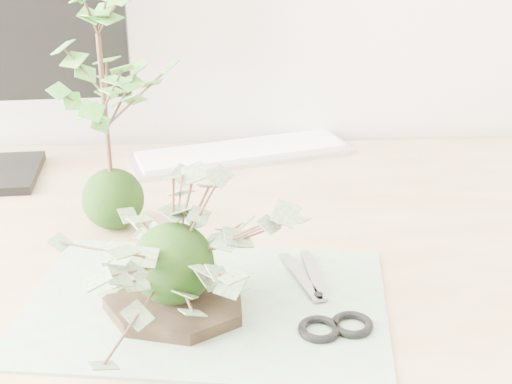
% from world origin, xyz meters
% --- Properties ---
extents(desk, '(1.60, 0.70, 0.74)m').
position_xyz_m(desk, '(-0.03, 1.23, 0.65)').
color(desk, tan).
rests_on(desk, ground_plane).
extents(cutting_mat, '(0.44, 0.33, 0.00)m').
position_xyz_m(cutting_mat, '(-0.06, 1.05, 0.74)').
color(cutting_mat, gray).
rests_on(cutting_mat, desk).
extents(stone_dish, '(0.20, 0.20, 0.01)m').
position_xyz_m(stone_dish, '(-0.10, 1.03, 0.75)').
color(stone_dish, black).
rests_on(stone_dish, cutting_mat).
extents(ivy_kokedama, '(0.30, 0.30, 0.18)m').
position_xyz_m(ivy_kokedama, '(-0.10, 1.03, 0.85)').
color(ivy_kokedama, black).
rests_on(ivy_kokedama, stone_dish).
extents(maple_kokedama, '(0.24, 0.24, 0.36)m').
position_xyz_m(maple_kokedama, '(-0.19, 1.25, 0.99)').
color(maple_kokedama, black).
rests_on(maple_kokedama, desk).
extents(keyboard, '(0.40, 0.22, 0.01)m').
position_xyz_m(keyboard, '(-0.01, 1.51, 0.75)').
color(keyboard, silver).
rests_on(keyboard, desk).
extents(scissors, '(0.09, 0.19, 0.01)m').
position_xyz_m(scissors, '(0.07, 1.01, 0.75)').
color(scissors, gray).
rests_on(scissors, cutting_mat).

